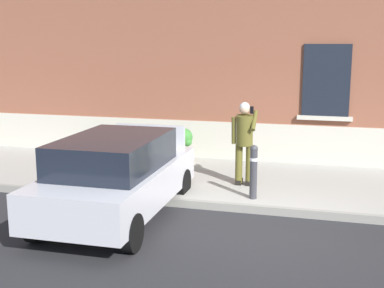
{
  "coord_description": "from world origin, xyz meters",
  "views": [
    {
      "loc": [
        0.99,
        -8.16,
        3.11
      ],
      "look_at": [
        -1.67,
        1.6,
        1.1
      ],
      "focal_mm": 48.49,
      "sensor_mm": 36.0,
      "label": 1
    }
  ],
  "objects_px": {
    "bollard_near_person": "(254,170)",
    "planter_cream": "(184,144)",
    "person_on_phone": "(244,138)",
    "planter_olive": "(112,141)",
    "hatchback_car_silver": "(117,175)"
  },
  "relations": [
    {
      "from": "hatchback_car_silver",
      "to": "bollard_near_person",
      "type": "xyz_separation_m",
      "value": [
        2.23,
        1.31,
        -0.08
      ]
    },
    {
      "from": "planter_cream",
      "to": "person_on_phone",
      "type": "bearing_deg",
      "value": -43.25
    },
    {
      "from": "hatchback_car_silver",
      "to": "planter_olive",
      "type": "height_order",
      "value": "hatchback_car_silver"
    },
    {
      "from": "bollard_near_person",
      "to": "planter_cream",
      "type": "bearing_deg",
      "value": 129.62
    },
    {
      "from": "hatchback_car_silver",
      "to": "planter_cream",
      "type": "relative_size",
      "value": 4.74
    },
    {
      "from": "bollard_near_person",
      "to": "person_on_phone",
      "type": "height_order",
      "value": "person_on_phone"
    },
    {
      "from": "person_on_phone",
      "to": "planter_olive",
      "type": "height_order",
      "value": "person_on_phone"
    },
    {
      "from": "hatchback_car_silver",
      "to": "planter_cream",
      "type": "height_order",
      "value": "hatchback_car_silver"
    },
    {
      "from": "bollard_near_person",
      "to": "planter_olive",
      "type": "relative_size",
      "value": 1.22
    },
    {
      "from": "person_on_phone",
      "to": "planter_olive",
      "type": "distance_m",
      "value": 4.1
    },
    {
      "from": "planter_olive",
      "to": "planter_cream",
      "type": "relative_size",
      "value": 1.0
    },
    {
      "from": "bollard_near_person",
      "to": "planter_cream",
      "type": "relative_size",
      "value": 1.22
    },
    {
      "from": "hatchback_car_silver",
      "to": "planter_cream",
      "type": "xyz_separation_m",
      "value": [
        0.12,
        3.85,
        -0.18
      ]
    },
    {
      "from": "bollard_near_person",
      "to": "person_on_phone",
      "type": "bearing_deg",
      "value": 110.78
    },
    {
      "from": "bollard_near_person",
      "to": "planter_cream",
      "type": "distance_m",
      "value": 3.31
    }
  ]
}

